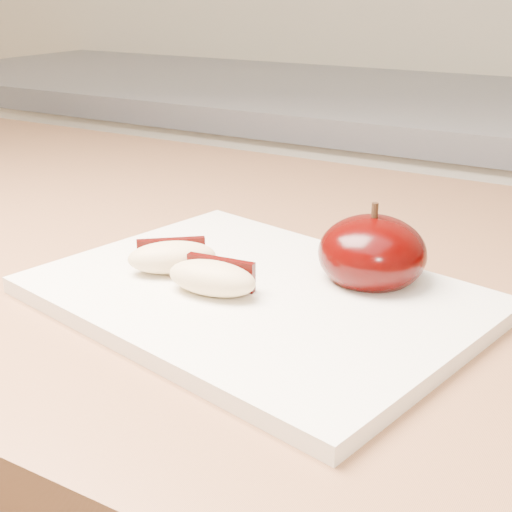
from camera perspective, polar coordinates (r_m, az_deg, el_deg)
The scene contains 5 objects.
back_cabinet at distance 1.39m, azimuth 16.77°, elevation -7.55°, with size 2.40×0.62×0.94m.
cutting_board at distance 0.52m, azimuth 0.00°, elevation -3.23°, with size 0.31×0.23×0.01m, color white.
apple_half at distance 0.53m, azimuth 9.27°, elevation 0.22°, with size 0.10×0.10×0.07m.
apple_wedge_a at distance 0.54m, azimuth -6.74°, elevation -0.06°, with size 0.07×0.07×0.02m.
apple_wedge_b at distance 0.50m, azimuth -3.46°, elevation -1.72°, with size 0.07×0.04×0.02m.
Camera 1 is at (0.25, -0.01, 1.12)m, focal length 50.00 mm.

